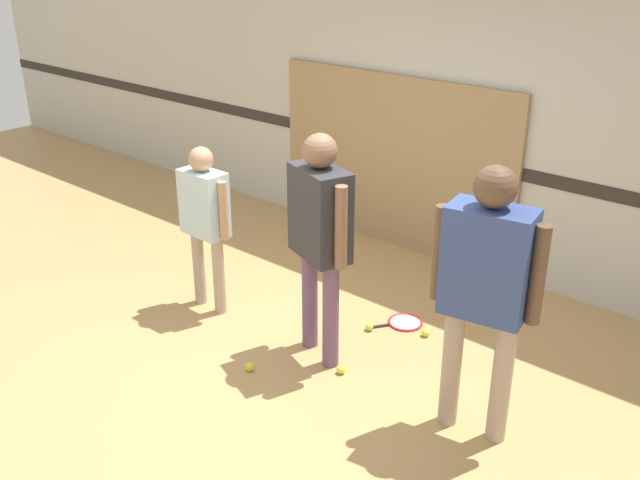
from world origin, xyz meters
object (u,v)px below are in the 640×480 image
tennis_ball_by_spare_racket (425,333)px  tennis_ball_stray_right (341,370)px  person_instructor (320,225)px  person_student_right (486,277)px  person_student_left (205,212)px  tennis_ball_stray_left (369,327)px  tennis_ball_near_instructor (250,367)px  racket_spare_on_floor (403,323)px

tennis_ball_by_spare_racket → tennis_ball_stray_right: size_ratio=1.00×
person_instructor → tennis_ball_by_spare_racket: bearing=77.6°
person_student_right → person_student_left: bearing=-9.6°
tennis_ball_stray_right → tennis_ball_by_spare_racket: bearing=77.9°
person_instructor → tennis_ball_stray_left: person_instructor is taller
person_instructor → tennis_ball_near_instructor: (-0.24, -0.51, -1.04)m
tennis_ball_near_instructor → tennis_ball_by_spare_racket: size_ratio=1.00×
person_student_left → tennis_ball_near_instructor: person_student_left is taller
person_student_left → person_instructor: bearing=3.0°
person_student_right → racket_spare_on_floor: person_student_right is taller
person_instructor → person_student_right: person_student_right is taller
person_student_left → tennis_ball_stray_left: person_student_left is taller
person_instructor → person_student_right: size_ratio=0.97×
racket_spare_on_floor → tennis_ball_stray_left: size_ratio=7.40×
tennis_ball_stray_left → tennis_ball_stray_right: (0.21, -0.63, 0.00)m
tennis_ball_near_instructor → tennis_ball_stray_left: (0.32, 1.04, 0.00)m
person_student_right → tennis_ball_stray_right: bearing=-6.5°
person_instructor → racket_spare_on_floor: size_ratio=3.56×
racket_spare_on_floor → person_student_right: bearing=86.3°
person_instructor → tennis_ball_stray_left: 1.17m
person_student_right → tennis_ball_by_spare_racket: 1.59m
racket_spare_on_floor → tennis_ball_stray_left: 0.31m
racket_spare_on_floor → tennis_ball_stray_left: bearing=4.8°
tennis_ball_near_instructor → tennis_ball_stray_right: bearing=37.7°
tennis_ball_by_spare_racket → tennis_ball_stray_left: (-0.40, -0.22, 0.00)m
person_instructor → racket_spare_on_floor: person_instructor is taller
person_student_left → tennis_ball_by_spare_racket: person_student_left is taller
tennis_ball_by_spare_racket → tennis_ball_stray_left: size_ratio=1.00×
tennis_ball_stray_right → person_student_right: bearing=3.3°
tennis_ball_by_spare_racket → tennis_ball_stray_right: (-0.18, -0.85, 0.00)m
tennis_ball_by_spare_racket → racket_spare_on_floor: bearing=168.4°
person_student_right → tennis_ball_near_instructor: 1.97m
person_student_right → tennis_ball_stray_left: (-1.26, 0.56, -1.08)m
person_student_right → tennis_ball_stray_left: 1.75m
person_student_left → tennis_ball_stray_left: 1.64m
person_instructor → tennis_ball_stray_right: size_ratio=26.36×
racket_spare_on_floor → tennis_ball_stray_left: (-0.15, -0.27, 0.02)m
person_student_left → person_student_right: bearing=1.0°
person_instructor → tennis_ball_near_instructor: bearing=-95.7°
person_instructor → person_student_left: bearing=-157.9°
person_student_left → tennis_ball_stray_right: bearing=-1.2°
tennis_ball_near_instructor → tennis_ball_by_spare_racket: 1.45m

